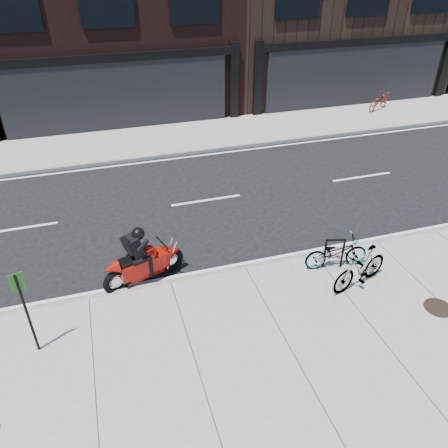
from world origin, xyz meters
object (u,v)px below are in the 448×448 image
object	(u,v)px
motorcycle	(147,259)
bicycle_rear	(360,268)
bike_rack	(334,251)
sign_post	(25,307)
manhole_cover	(438,308)
bicycle_front	(336,252)
bicycle_far	(378,102)

from	to	relation	value
motorcycle	bicycle_rear	bearing A→B (deg)	-38.36
bike_rack	sign_post	xyz separation A→B (m)	(-7.27, -0.69, 0.70)
manhole_cover	sign_post	xyz separation A→B (m)	(-8.90, 1.44, 1.21)
bicycle_front	sign_post	size ratio (longest dim) A/B	0.83
bicycle_front	motorcycle	world-z (taller)	motorcycle
motorcycle	sign_post	size ratio (longest dim) A/B	1.06
bike_rack	sign_post	bearing A→B (deg)	-174.56
sign_post	bicycle_rear	bearing A→B (deg)	-15.65
bicycle_front	manhole_cover	xyz separation A→B (m)	(1.56, -2.13, -0.43)
bicycle_rear	motorcycle	bearing A→B (deg)	-127.02
bicycle_rear	manhole_cover	xyz separation A→B (m)	(1.38, -1.30, -0.53)
bicycle_front	sign_post	xyz separation A→B (m)	(-7.34, -0.69, 0.77)
bike_rack	bicycle_front	world-z (taller)	same
bicycle_far	bike_rack	bearing A→B (deg)	115.92
manhole_cover	bike_rack	bearing A→B (deg)	127.40
bicycle_far	manhole_cover	distance (m)	14.75
bicycle_rear	bicycle_far	world-z (taller)	bicycle_rear
bike_rack	manhole_cover	size ratio (longest dim) A/B	1.34
bicycle_rear	motorcycle	world-z (taller)	motorcycle
bike_rack	motorcycle	xyz separation A→B (m)	(-4.68, 1.03, 0.02)
bicycle_front	bicycle_rear	size ratio (longest dim) A/B	0.95
sign_post	motorcycle	bearing A→B (deg)	19.13
motorcycle	bicycle_far	world-z (taller)	motorcycle
motorcycle	bicycle_far	distance (m)	16.51
bike_rack	manhole_cover	xyz separation A→B (m)	(1.63, -2.13, -0.51)
bike_rack	bicycle_rear	world-z (taller)	bicycle_rear
bicycle_rear	manhole_cover	world-z (taller)	bicycle_rear
bike_rack	bicycle_far	bearing A→B (deg)	51.73
manhole_cover	sign_post	bearing A→B (deg)	170.82
bicycle_front	manhole_cover	bearing A→B (deg)	-137.45
bicycle_far	sign_post	world-z (taller)	sign_post
bicycle_front	manhole_cover	distance (m)	2.67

